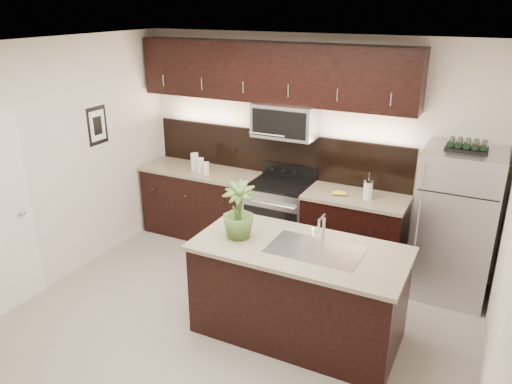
# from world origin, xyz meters

# --- Properties ---
(ground) EXTENTS (4.50, 4.50, 0.00)m
(ground) POSITION_xyz_m (0.00, 0.00, 0.00)
(ground) COLOR gray
(ground) RESTS_ON ground
(room_walls) EXTENTS (4.52, 4.02, 2.71)m
(room_walls) POSITION_xyz_m (-0.11, -0.04, 1.70)
(room_walls) COLOR beige
(room_walls) RESTS_ON ground
(counter_run) EXTENTS (3.51, 0.65, 0.94)m
(counter_run) POSITION_xyz_m (-0.46, 1.69, 0.47)
(counter_run) COLOR black
(counter_run) RESTS_ON ground
(upper_fixtures) EXTENTS (3.49, 0.40, 1.66)m
(upper_fixtures) POSITION_xyz_m (-0.43, 1.84, 2.14)
(upper_fixtures) COLOR black
(upper_fixtures) RESTS_ON counter_run
(island) EXTENTS (1.96, 0.96, 0.94)m
(island) POSITION_xyz_m (0.60, 0.20, 0.47)
(island) COLOR black
(island) RESTS_ON ground
(sink_faucet) EXTENTS (0.84, 0.50, 0.28)m
(sink_faucet) POSITION_xyz_m (0.75, 0.21, 0.96)
(sink_faucet) COLOR silver
(sink_faucet) RESTS_ON island
(refrigerator) EXTENTS (0.79, 0.71, 1.64)m
(refrigerator) POSITION_xyz_m (1.80, 1.63, 0.82)
(refrigerator) COLOR #B2B2B7
(refrigerator) RESTS_ON ground
(wine_rack) EXTENTS (0.41, 0.25, 0.10)m
(wine_rack) POSITION_xyz_m (1.80, 1.63, 1.69)
(wine_rack) COLOR black
(wine_rack) RESTS_ON refrigerator
(plant) EXTENTS (0.37, 0.37, 0.55)m
(plant) POSITION_xyz_m (0.00, 0.13, 1.21)
(plant) COLOR #3F5E25
(plant) RESTS_ON island
(canisters) EXTENTS (0.33, 0.19, 0.23)m
(canisters) POSITION_xyz_m (-1.38, 1.61, 1.04)
(canisters) COLOR silver
(canisters) RESTS_ON counter_run
(french_press) EXTENTS (0.11, 0.11, 0.31)m
(french_press) POSITION_xyz_m (0.85, 1.64, 1.05)
(french_press) COLOR silver
(french_press) RESTS_ON counter_run
(bananas) EXTENTS (0.20, 0.18, 0.05)m
(bananas) POSITION_xyz_m (0.48, 1.61, 0.97)
(bananas) COLOR yellow
(bananas) RESTS_ON counter_run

